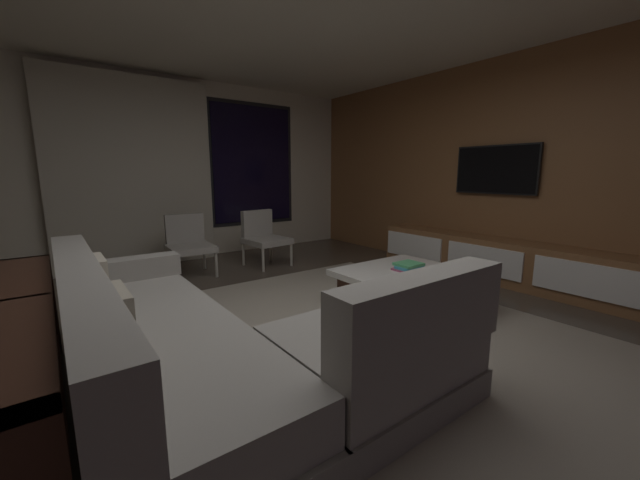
# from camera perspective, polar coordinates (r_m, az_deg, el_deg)

# --- Properties ---
(floor) EXTENTS (9.20, 9.20, 0.00)m
(floor) POSITION_cam_1_polar(r_m,az_deg,el_deg) (2.96, -0.72, -15.82)
(floor) COLOR #473D33
(back_wall_with_window) EXTENTS (6.60, 0.30, 2.70)m
(back_wall_with_window) POSITION_cam_1_polar(r_m,az_deg,el_deg) (5.96, -22.50, 9.93)
(back_wall_with_window) COLOR beige
(back_wall_with_window) RESTS_ON floor
(media_wall) EXTENTS (0.12, 7.80, 2.70)m
(media_wall) POSITION_cam_1_polar(r_m,az_deg,el_deg) (5.10, 28.75, 9.59)
(media_wall) COLOR brown
(media_wall) RESTS_ON floor
(area_rug) EXTENTS (3.20, 3.80, 0.01)m
(area_rug) POSITION_cam_1_polar(r_m,az_deg,el_deg) (3.09, 5.85, -14.59)
(area_rug) COLOR gray
(area_rug) RESTS_ON floor
(sectional_couch) EXTENTS (1.98, 2.50, 0.82)m
(sectional_couch) POSITION_cam_1_polar(r_m,az_deg,el_deg) (2.33, -16.48, -15.84)
(sectional_couch) COLOR gray
(sectional_couch) RESTS_ON floor
(coffee_table) EXTENTS (1.16, 1.16, 0.36)m
(coffee_table) POSITION_cam_1_polar(r_m,az_deg,el_deg) (3.71, 13.70, -7.47)
(coffee_table) COLOR #3E2318
(coffee_table) RESTS_ON floor
(book_stack_on_coffee_table) EXTENTS (0.28, 0.22, 0.07)m
(book_stack_on_coffee_table) POSITION_cam_1_polar(r_m,az_deg,el_deg) (3.73, 13.65, -4.04)
(book_stack_on_coffee_table) COLOR #A34C6C
(book_stack_on_coffee_table) RESTS_ON coffee_table
(accent_chair_near_window) EXTENTS (0.60, 0.61, 0.78)m
(accent_chair_near_window) POSITION_cam_1_polar(r_m,az_deg,el_deg) (5.31, -8.82, 0.78)
(accent_chair_near_window) COLOR #B2ADA0
(accent_chair_near_window) RESTS_ON floor
(accent_chair_by_curtain) EXTENTS (0.56, 0.58, 0.78)m
(accent_chair_by_curtain) POSITION_cam_1_polar(r_m,az_deg,el_deg) (5.04, -19.79, -0.23)
(accent_chair_by_curtain) COLOR #B2ADA0
(accent_chair_by_curtain) RESTS_ON floor
(media_console) EXTENTS (0.46, 3.10, 0.52)m
(media_console) POSITION_cam_1_polar(r_m,az_deg,el_deg) (4.97, 25.72, -2.93)
(media_console) COLOR brown
(media_console) RESTS_ON floor
(mounted_tv) EXTENTS (0.05, 1.03, 0.60)m
(mounted_tv) POSITION_cam_1_polar(r_m,az_deg,el_deg) (5.11, 25.67, 9.84)
(mounted_tv) COLOR black
(console_table_behind_couch) EXTENTS (0.40, 2.10, 0.74)m
(console_table_behind_couch) POSITION_cam_1_polar(r_m,az_deg,el_deg) (2.31, -40.45, -14.81)
(console_table_behind_couch) COLOR #3E2318
(console_table_behind_couch) RESTS_ON floor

